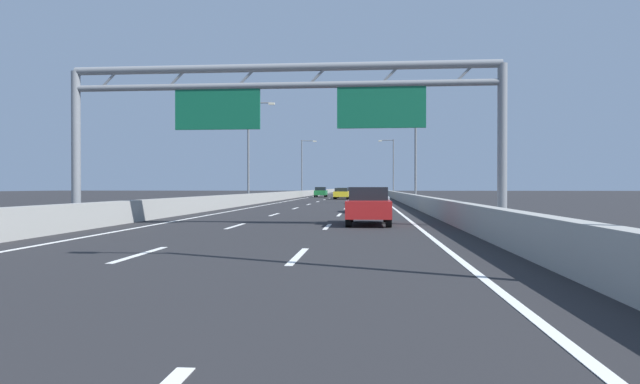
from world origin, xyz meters
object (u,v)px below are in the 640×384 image
(white_car, at_px, (373,200))
(blue_car, at_px, (351,191))
(red_car, at_px, (368,205))
(orange_car, at_px, (343,193))
(streetlamp_left_far, at_px, (303,164))
(green_car, at_px, (321,192))
(streetlamp_right_far, at_px, (392,164))
(sign_gantry, at_px, (286,102))
(yellow_car, at_px, (341,193))
(streetlamp_right_mid, at_px, (413,144))
(silver_car, at_px, (368,195))
(streetlamp_left_mid, at_px, (251,145))

(white_car, bearing_deg, blue_car, 92.51)
(red_car, relative_size, orange_car, 0.98)
(streetlamp_left_far, distance_m, green_car, 11.43)
(blue_car, bearing_deg, streetlamp_right_far, -73.40)
(sign_gantry, bearing_deg, yellow_car, 90.05)
(streetlamp_left_far, relative_size, red_car, 2.28)
(streetlamp_right_mid, bearing_deg, green_car, 109.03)
(red_car, bearing_deg, streetlamp_right_far, 86.64)
(white_car, distance_m, yellow_car, 35.56)
(sign_gantry, relative_size, streetlamp_left_far, 1.81)
(red_car, bearing_deg, white_car, 88.39)
(sign_gantry, xyz_separation_m, white_car, (3.54, 12.26, -4.09))
(streetlamp_right_mid, bearing_deg, streetlamp_right_far, 90.00)
(blue_car, bearing_deg, white_car, -87.49)
(streetlamp_right_far, distance_m, blue_car, 26.53)
(sign_gantry, bearing_deg, white_car, 73.90)
(streetlamp_right_mid, bearing_deg, yellow_car, 111.63)
(streetlamp_right_far, xyz_separation_m, orange_car, (-7.51, -14.76, -4.65))
(orange_car, bearing_deg, silver_car, -82.93)
(blue_car, bearing_deg, red_car, -87.97)
(streetlamp_right_mid, distance_m, silver_car, 6.19)
(blue_car, xyz_separation_m, white_car, (3.68, -83.81, -0.01))
(red_car, bearing_deg, streetlamp_left_mid, 111.25)
(streetlamp_left_far, bearing_deg, green_car, -68.58)
(streetlamp_left_mid, xyz_separation_m, white_car, (11.15, -16.82, -4.64))
(streetlamp_right_far, xyz_separation_m, yellow_car, (-7.36, -23.39, -4.66))
(streetlamp_right_mid, xyz_separation_m, red_car, (-4.09, -27.87, -4.62))
(red_car, distance_m, orange_car, 55.16)
(streetlamp_left_mid, relative_size, blue_car, 2.15)
(silver_car, height_order, blue_car, silver_car)
(streetlamp_right_far, bearing_deg, streetlamp_left_far, 180.00)
(streetlamp_right_far, bearing_deg, streetlamp_left_mid, -109.59)
(streetlamp_right_far, distance_m, yellow_car, 24.96)
(streetlamp_left_far, height_order, silver_car, streetlamp_left_far)
(silver_car, relative_size, blue_car, 0.96)
(streetlamp_right_far, bearing_deg, streetlamp_right_mid, -90.00)
(streetlamp_right_mid, relative_size, yellow_car, 2.06)
(red_car, bearing_deg, blue_car, 92.03)
(streetlamp_right_mid, distance_m, orange_car, 28.59)
(silver_car, bearing_deg, streetlamp_left_mid, 175.25)
(sign_gantry, distance_m, silver_car, 28.65)
(streetlamp_left_far, height_order, blue_car, streetlamp_left_far)
(sign_gantry, xyz_separation_m, orange_car, (-0.19, 56.27, -4.10))
(streetlamp_left_mid, distance_m, red_car, 30.25)
(blue_car, height_order, yellow_car, blue_car)
(streetlamp_right_far, bearing_deg, orange_car, -116.95)
(sign_gantry, xyz_separation_m, streetlamp_right_mid, (7.32, 29.07, 0.55))
(orange_car, relative_size, white_car, 0.93)
(blue_car, distance_m, white_car, 83.89)
(blue_car, height_order, white_car, same)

